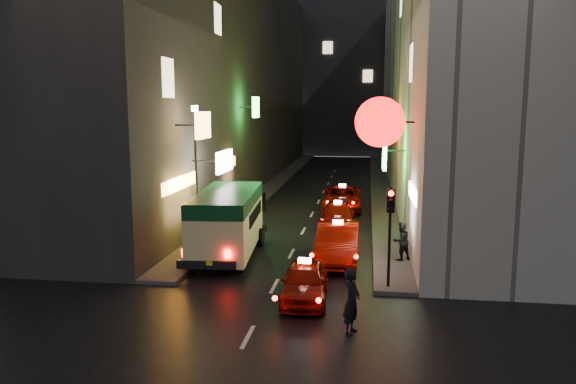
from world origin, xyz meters
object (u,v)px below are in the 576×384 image
at_px(minibus, 228,216).
at_px(taxi_near, 305,279).
at_px(pedestrian_crossing, 352,297).
at_px(lamp_post, 196,167).
at_px(traffic_light, 390,215).

xyz_separation_m(minibus, taxi_near, (3.82, -4.87, -1.04)).
height_order(pedestrian_crossing, lamp_post, lamp_post).
height_order(taxi_near, lamp_post, lamp_post).
bearing_deg(pedestrian_crossing, minibus, 53.93).
height_order(pedestrian_crossing, traffic_light, traffic_light).
bearing_deg(lamp_post, traffic_light, -28.91).
bearing_deg(taxi_near, minibus, 128.14).
height_order(minibus, pedestrian_crossing, minibus).
relative_size(minibus, pedestrian_crossing, 3.14).
distance_m(minibus, taxi_near, 6.28).
bearing_deg(taxi_near, lamp_post, 133.24).
height_order(taxi_near, traffic_light, traffic_light).
distance_m(traffic_light, lamp_post, 9.42).
relative_size(minibus, traffic_light, 1.91).
relative_size(minibus, lamp_post, 1.08).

